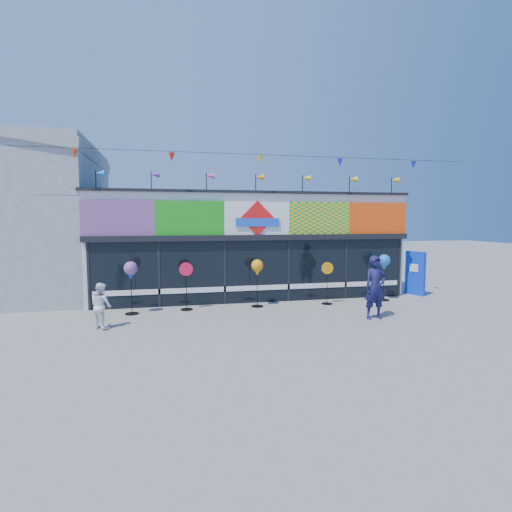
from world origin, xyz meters
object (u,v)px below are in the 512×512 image
object	(u,v)px
spinner_0	(131,272)
child	(101,306)
blue_sign	(415,273)
spinner_1	(186,285)
spinner_3	(327,282)
spinner_2	(257,269)
spinner_4	(384,264)
adult_man	(375,287)

from	to	relation	value
spinner_0	child	distance (m)	1.84
blue_sign	spinner_1	distance (m)	9.23
spinner_3	blue_sign	bearing A→B (deg)	12.50
spinner_2	spinner_4	world-z (taller)	spinner_4
blue_sign	spinner_3	distance (m)	4.30
blue_sign	child	distance (m)	11.92
adult_man	spinner_3	bearing A→B (deg)	103.23
blue_sign	adult_man	world-z (taller)	adult_man
spinner_4	adult_man	distance (m)	3.03
spinner_0	child	size ratio (longest dim) A/B	1.33
spinner_1	spinner_4	size ratio (longest dim) A/B	0.92
blue_sign	spinner_2	bearing A→B (deg)	168.50
spinner_2	spinner_3	xyz separation A→B (m)	(2.56, -0.13, -0.53)
blue_sign	spinner_1	world-z (taller)	blue_sign
blue_sign	spinner_0	xyz separation A→B (m)	(-10.96, -1.01, 0.48)
spinner_4	child	bearing A→B (deg)	-169.64
spinner_2	child	xyz separation A→B (m)	(-4.89, -1.76, -0.69)
spinner_4	child	world-z (taller)	spinner_4
spinner_0	spinner_3	bearing A→B (deg)	0.68
spinner_0	child	world-z (taller)	spinner_0
spinner_1	adult_man	world-z (taller)	adult_man
spinner_0	spinner_3	size ratio (longest dim) A/B	1.12
blue_sign	adult_man	size ratio (longest dim) A/B	0.91
spinner_4	adult_man	size ratio (longest dim) A/B	0.90
child	spinner_1	bearing A→B (deg)	-95.87
spinner_3	adult_man	bearing A→B (deg)	-74.99
spinner_0	spinner_1	size ratio (longest dim) A/B	1.06
spinner_2	spinner_4	size ratio (longest dim) A/B	0.95
spinner_1	spinner_4	bearing A→B (deg)	-0.03
spinner_2	adult_man	xyz separation A→B (m)	(3.17, -2.43, -0.36)
spinner_0	adult_man	world-z (taller)	adult_man
adult_man	spinner_4	bearing A→B (deg)	53.21
spinner_0	spinner_2	distance (m)	4.21
spinner_3	spinner_0	bearing A→B (deg)	-179.32
spinner_0	spinner_1	xyz separation A→B (m)	(1.76, 0.24, -0.52)
spinner_2	adult_man	bearing A→B (deg)	-37.41
blue_sign	spinner_3	xyz separation A→B (m)	(-4.20, -0.93, -0.08)
spinner_1	adult_man	bearing A→B (deg)	-23.69
blue_sign	spinner_1	bearing A→B (deg)	166.49
spinner_1	spinner_2	xyz separation A→B (m)	(2.44, -0.04, 0.48)
adult_man	child	size ratio (longest dim) A/B	1.51
blue_sign	spinner_3	size ratio (longest dim) A/B	1.16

